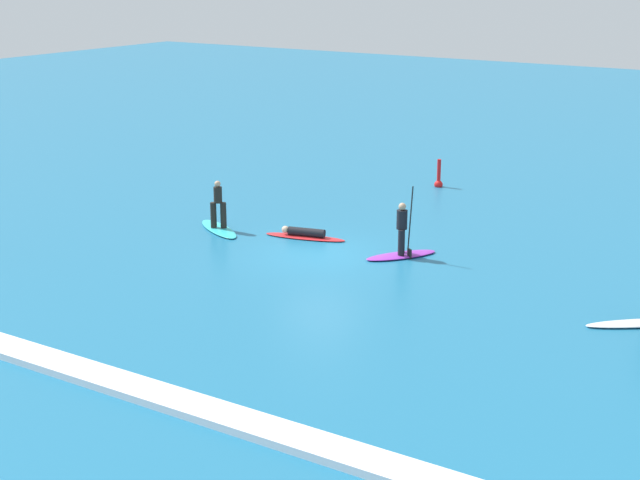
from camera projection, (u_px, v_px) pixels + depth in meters
name	position (u px, v px, depth m)	size (l,w,h in m)	color
ground_plane	(320.00, 255.00, 31.40)	(120.00, 120.00, 0.00)	#1E6B93
surfer_on_teal_board	(219.00, 219.00, 34.12)	(2.75, 2.03, 1.79)	#33C6CC
surfer_on_purple_board	(402.00, 243.00, 31.06)	(1.98, 2.47, 2.40)	purple
surfer_on_red_board	(304.00, 234.00, 33.24)	(2.94, 1.28, 0.37)	red
marker_buoy	(439.00, 180.00, 40.64)	(0.36, 0.36, 1.26)	red
wave_crest	(66.00, 366.00, 22.62)	(22.80, 0.90, 0.18)	white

